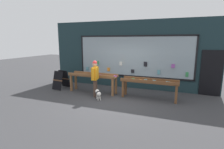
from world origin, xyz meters
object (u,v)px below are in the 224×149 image
at_px(sandwich_board_sign, 61,79).
at_px(display_table_right, 149,83).
at_px(person_browsing, 95,76).
at_px(small_dog, 98,93).
at_px(display_table_left, 93,77).

bearing_deg(sandwich_board_sign, display_table_right, 6.20).
height_order(display_table_right, person_browsing, person_browsing).
distance_m(small_dog, sandwich_board_sign, 2.78).
bearing_deg(display_table_right, display_table_left, -179.94).
bearing_deg(person_browsing, display_table_left, 26.36).
distance_m(display_table_right, sandwich_board_sign, 4.65).
xyz_separation_m(person_browsing, sandwich_board_sign, (-2.33, 0.63, -0.48)).
bearing_deg(display_table_right, sandwich_board_sign, 179.33).
xyz_separation_m(person_browsing, small_dog, (0.29, -0.30, -0.69)).
bearing_deg(small_dog, sandwich_board_sign, 32.10).
height_order(person_browsing, small_dog, person_browsing).
bearing_deg(display_table_left, small_dog, -51.23).
bearing_deg(display_table_left, sandwich_board_sign, 178.29).
bearing_deg(small_dog, display_table_left, 0.35).
bearing_deg(small_dog, display_table_right, -105.21).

